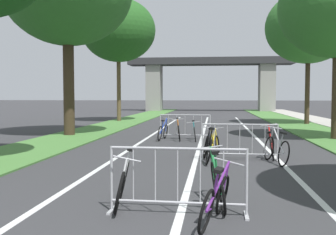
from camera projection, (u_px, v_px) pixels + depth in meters
name	position (u px, v px, depth m)	size (l,w,h in m)	color
grass_verge_left	(116.00, 124.00, 24.88)	(2.75, 54.93, 0.05)	#477A38
grass_verge_right	(300.00, 126.00, 23.56)	(2.75, 54.93, 0.05)	#477A38
lane_stripe_center	(202.00, 137.00, 17.69)	(0.14, 31.78, 0.01)	silver
lane_stripe_right_lane	(256.00, 137.00, 17.42)	(0.14, 31.78, 0.01)	silver
lane_stripe_left_lane	(150.00, 136.00, 17.97)	(0.14, 31.78, 0.01)	silver
overpass_bridge	(210.00, 74.00, 46.71)	(19.34, 3.17, 6.30)	#2D2D30
tree_left_cypress_far	(118.00, 30.00, 27.72)	(5.25, 5.25, 8.70)	brown
tree_right_maple_mid	(309.00, 27.00, 24.71)	(5.39, 5.39, 8.46)	#3D2D1E
crowd_barrier_nearest	(178.00, 181.00, 6.12)	(2.19, 0.48, 1.05)	#ADADB2
crowd_barrier_second	(240.00, 142.00, 11.21)	(2.18, 0.45, 1.05)	#ADADB2
crowd_barrier_third	(185.00, 127.00, 16.68)	(2.20, 0.56, 1.05)	#ADADB2
bicycle_teal_0	(195.00, 132.00, 16.23)	(0.54, 1.69, 0.84)	black
bicycle_orange_1	(179.00, 131.00, 16.30)	(0.47, 1.63, 0.93)	black
bicycle_blue_2	(163.00, 131.00, 16.43)	(0.54, 1.64, 0.92)	black
bicycle_black_3	(208.00, 148.00, 10.97)	(0.45, 1.80, 0.99)	black
bicycle_white_4	(122.00, 183.00, 6.60)	(0.63, 1.71, 0.96)	black
bicycle_red_5	(272.00, 146.00, 11.63)	(0.50, 1.67, 1.00)	black
bicycle_silver_6	(276.00, 149.00, 10.70)	(0.53, 1.78, 1.00)	black
bicycle_yellow_7	(214.00, 146.00, 11.74)	(0.50, 1.69, 0.93)	black
bicycle_purple_8	(216.00, 200.00, 5.64)	(0.71, 1.58, 0.90)	black
bicycle_green_9	(217.00, 184.00, 6.59)	(0.50, 1.74, 0.98)	black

